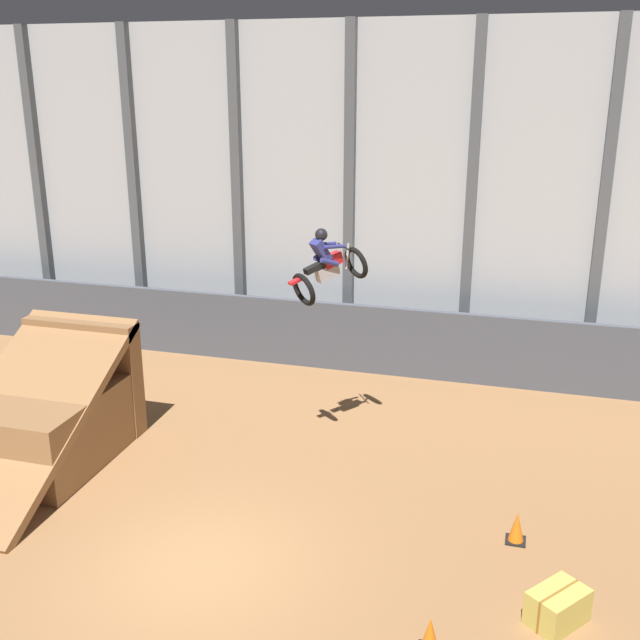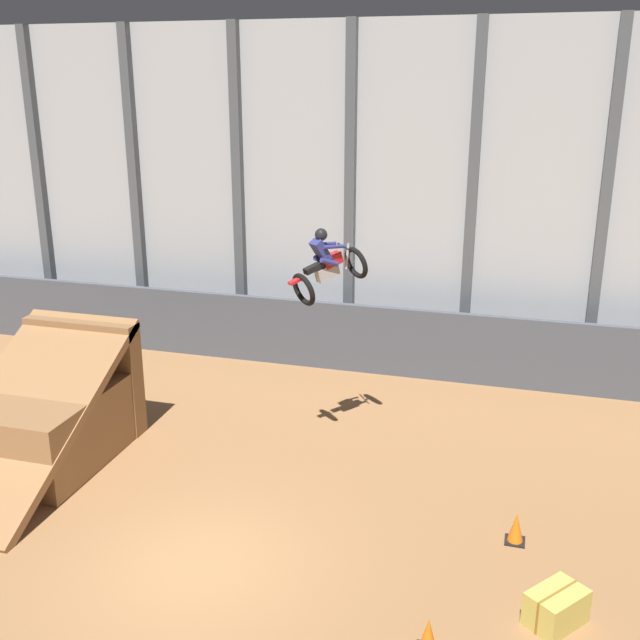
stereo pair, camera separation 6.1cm
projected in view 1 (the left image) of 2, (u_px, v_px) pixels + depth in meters
name	position (u px, v px, depth m)	size (l,w,h in m)	color
ground_plane	(198.00, 568.00, 12.76)	(60.00, 60.00, 0.00)	#996B42
arena_back_wall	(351.00, 197.00, 21.21)	(32.00, 0.40, 9.50)	#ADB2B7
lower_barrier	(339.00, 337.00, 21.22)	(31.36, 0.20, 1.96)	#474C56
dirt_ramp	(52.00, 414.00, 16.34)	(2.76, 5.19, 2.87)	olive
rider_bike_solo	(328.00, 266.00, 15.61)	(1.62, 1.74, 1.63)	black
traffic_cone_near_ramp	(430.00, 636.00, 10.82)	(0.36, 0.36, 0.58)	black
traffic_cone_arena_edge	(517.00, 528.00, 13.42)	(0.36, 0.36, 0.58)	black
hay_bale_trackside	(558.00, 607.00, 11.41)	(1.03, 1.08, 0.57)	#CCB751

